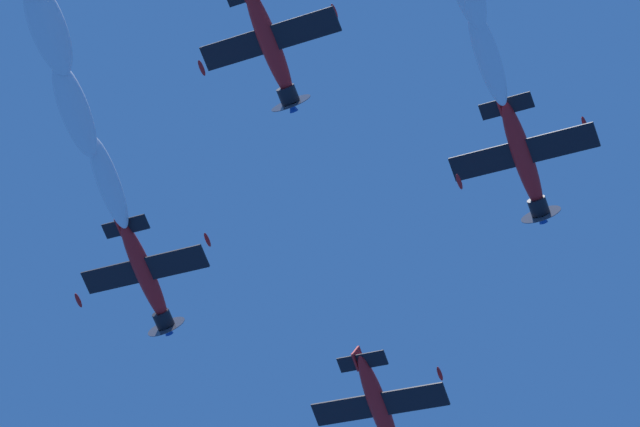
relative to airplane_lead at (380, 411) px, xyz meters
name	(u,v)px	position (x,y,z in m)	size (l,w,h in m)	color
airplane_lead	(380,411)	(0.00, 0.00, 0.00)	(7.64, 7.67, 3.70)	red
airplane_left_wingman	(146,276)	(15.36, -3.50, 2.24)	(7.58, 7.64, 3.89)	red
airplane_right_wingman	(524,160)	(4.03, 16.48, -0.19)	(7.61, 7.72, 3.66)	red
airplane_slot_tail	(271,47)	(18.81, 11.74, 0.45)	(7.58, 7.65, 3.88)	red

